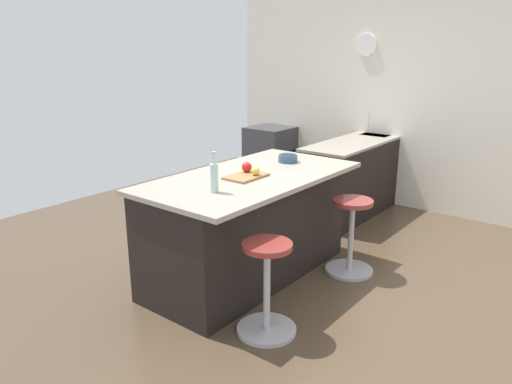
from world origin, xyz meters
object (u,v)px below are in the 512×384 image
stool_middle (267,291)px  apple_red (247,167)px  kitchen_island (247,225)px  apple_yellow (256,171)px  oven_range (270,157)px  fruit_bowl (288,158)px  water_bottle (214,176)px  cutting_board (246,176)px  stool_by_window (351,238)px

stool_middle → apple_red: 1.17m
kitchen_island → apple_yellow: 0.54m
oven_range → fruit_bowl: 2.60m
kitchen_island → fruit_bowl: bearing=178.8°
stool_middle → fruit_bowl: size_ratio=3.84×
oven_range → kitchen_island: (2.53, 1.64, 0.04)m
stool_middle → water_bottle: water_bottle is taller
oven_range → water_bottle: bearing=29.9°
cutting_board → kitchen_island: bearing=-145.7°
stool_middle → cutting_board: cutting_board is taller
oven_range → apple_yellow: size_ratio=12.33×
oven_range → stool_middle: 3.94m
stool_middle → apple_red: (-0.63, -0.70, 0.69)m
stool_by_window → apple_red: bearing=-47.6°
oven_range → water_bottle: (3.10, 1.78, 0.64)m
kitchen_island → cutting_board: (0.09, 0.06, 0.48)m
stool_by_window → kitchen_island: bearing=-47.7°
oven_range → fruit_bowl: fruit_bowl is taller
cutting_board → fruit_bowl: fruit_bowl is taller
stool_by_window → water_bottle: bearing=-24.6°
kitchen_island → cutting_board: bearing=34.3°
cutting_board → fruit_bowl: size_ratio=1.98×
apple_yellow → fruit_bowl: size_ratio=0.39×
stool_by_window → water_bottle: 1.52m
apple_red → water_bottle: size_ratio=0.28×
cutting_board → apple_yellow: bearing=129.5°
apple_red → cutting_board: bearing=36.1°
cutting_board → water_bottle: bearing=10.0°
fruit_bowl → oven_range: bearing=-139.6°
stool_middle → apple_red: bearing=-132.0°
cutting_board → oven_range: bearing=-147.1°
oven_range → cutting_board: 3.17m
apple_yellow → water_bottle: bearing=2.4°
stool_middle → cutting_board: (-0.54, -0.64, 0.63)m
stool_middle → apple_yellow: (-0.59, -0.57, 0.68)m
cutting_board → apple_yellow: (-0.05, 0.06, 0.05)m
kitchen_island → stool_middle: kitchen_island is taller
oven_range → kitchen_island: bearing=32.9°
oven_range → apple_red: apple_red is taller
oven_range → fruit_bowl: (1.94, 1.65, 0.55)m
stool_middle → cutting_board: bearing=-130.5°
cutting_board → apple_yellow: 0.09m
water_bottle → oven_range: bearing=-150.1°
oven_range → stool_by_window: bearing=50.9°
kitchen_island → stool_middle: bearing=47.7°
kitchen_island → water_bottle: water_bottle is taller
stool_middle → fruit_bowl: (-1.23, -0.69, 0.66)m
fruit_bowl → stool_by_window: bearing=93.3°
kitchen_island → fruit_bowl: fruit_bowl is taller
apple_yellow → cutting_board: bearing=-50.5°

